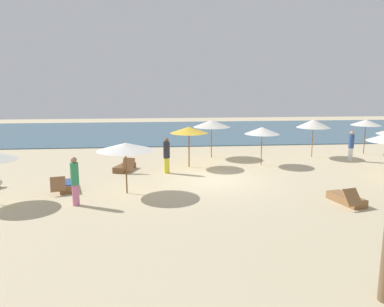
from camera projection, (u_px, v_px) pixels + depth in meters
The scene contains 14 objects.
ground_plane at pixel (214, 180), 16.92m from camera, with size 60.00×60.00×0.00m, color beige.
ocean_water at pixel (185, 131), 33.55m from camera, with size 48.00×16.00×0.06m, color #3D6075.
umbrella_0 at pixel (212, 124), 21.75m from camera, with size 2.13×2.13×2.18m.
umbrella_1 at pixel (313, 124), 21.89m from camera, with size 1.93×1.93×2.20m.
umbrella_2 at pixel (189, 130), 19.30m from camera, with size 1.92×1.92×2.08m.
umbrella_3 at pixel (126, 147), 14.64m from camera, with size 2.24×2.24×2.01m.
umbrella_5 at pixel (262, 131), 19.78m from camera, with size 1.82×1.82×2.01m.
umbrella_7 at pixel (366, 122), 22.88m from camera, with size 1.77×1.77×2.09m.
lounger_0 at pixel (66, 186), 15.39m from camera, with size 1.00×1.80×0.67m.
lounger_1 at pixel (347, 199), 13.66m from camera, with size 0.96×1.77×0.70m.
lounger_2 at pixel (125, 167), 18.75m from camera, with size 1.10×1.73×0.75m.
person_0 at pixel (351, 146), 20.98m from camera, with size 0.40×0.40×1.67m.
person_1 at pixel (75, 181), 13.34m from camera, with size 0.40×0.40×1.75m.
person_3 at pixel (167, 155), 18.12m from camera, with size 0.41×0.41×1.73m.
Camera 1 is at (-2.50, -16.25, 4.32)m, focal length 35.51 mm.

